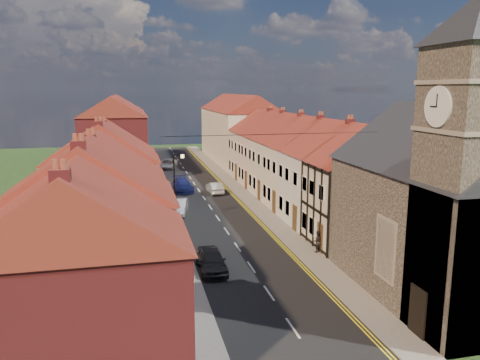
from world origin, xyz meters
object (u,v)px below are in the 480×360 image
at_px(car_near, 212,260).
at_px(pedestrian_left, 167,242).
at_px(car_far, 182,185).
at_px(car_mid_b, 215,188).
at_px(church, 456,193).
at_px(car_mid, 179,207).
at_px(lamppost, 176,185).
at_px(pedestrian_right, 318,241).
at_px(car_distant, 168,164).

distance_m(car_near, pedestrian_left, 3.97).
bearing_deg(car_far, car_mid_b, -34.16).
xyz_separation_m(church, car_mid, (-12.56, 21.01, -5.21)).
xyz_separation_m(lamppost, pedestrian_left, (-1.29, -6.99, -2.46)).
bearing_deg(lamppost, car_far, 81.95).
xyz_separation_m(lamppost, car_mid, (0.61, 4.34, -2.87)).
relative_size(church, pedestrian_right, 9.87).
bearing_deg(car_mid_b, pedestrian_right, 97.23).
distance_m(lamppost, car_mid, 5.24).
distance_m(car_near, car_mid_b, 22.40).
bearing_deg(lamppost, church, -51.70).
bearing_deg(car_mid, pedestrian_left, -87.84).
bearing_deg(car_distant, church, -59.68).
bearing_deg(church, car_distant, 103.97).
relative_size(lamppost, car_far, 1.23).
xyz_separation_m(pedestrian_left, car_mid_b, (6.60, 18.99, -0.46)).
xyz_separation_m(car_mid, car_mid_b, (4.70, 7.66, -0.05)).
relative_size(church, car_mid, 3.74).
bearing_deg(car_far, church, -73.14).
height_order(car_near, car_far, car_far).
distance_m(lamppost, car_mid_b, 13.44).
height_order(car_far, car_mid_b, car_far).
xyz_separation_m(lamppost, car_mid_b, (5.31, 12.00, -2.91)).
distance_m(lamppost, car_distant, 30.18).
height_order(car_distant, pedestrian_right, pedestrian_right).
xyz_separation_m(car_near, pedestrian_left, (-2.53, 3.04, 0.38)).
bearing_deg(church, car_near, 150.87).
distance_m(car_mid, car_far, 9.76).
height_order(lamppost, car_distant, lamppost).
bearing_deg(lamppost, car_mid_b, 66.12).
relative_size(car_distant, pedestrian_right, 3.07).
distance_m(car_near, car_distant, 40.03).
bearing_deg(pedestrian_right, car_near, 25.21).
bearing_deg(car_near, car_mid_b, 79.76).
height_order(church, pedestrian_right, church).
relative_size(church, car_far, 3.12).
xyz_separation_m(car_near, car_mid, (-0.63, 14.36, -0.03)).
xyz_separation_m(lamppost, car_distant, (1.56, 30.00, -2.88)).
height_order(car_distant, car_mid_b, car_distant).
height_order(car_near, car_distant, car_near).
bearing_deg(car_far, pedestrian_left, -102.03).
bearing_deg(car_near, lamppost, 97.28).
distance_m(church, car_far, 33.06).
relative_size(car_near, pedestrian_right, 2.66).
distance_m(pedestrian_left, car_mid_b, 20.10).
height_order(car_mid, pedestrian_right, pedestrian_right).
distance_m(church, pedestrian_left, 18.06).
height_order(car_mid, car_distant, car_mid).
bearing_deg(pedestrian_left, car_mid, 72.66).
height_order(pedestrian_left, car_mid_b, pedestrian_left).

